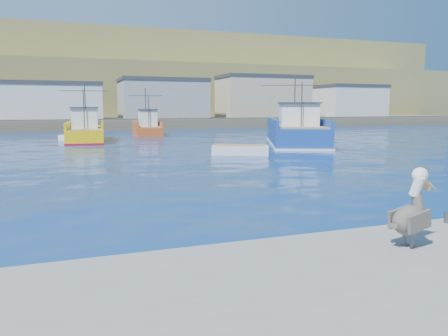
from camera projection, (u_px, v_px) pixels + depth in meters
name	position (u px, v px, depth m)	size (l,w,h in m)	color
ground	(290.00, 220.00, 14.17)	(260.00, 260.00, 0.00)	navy
dock_bollards	(376.00, 225.00, 11.11)	(36.20, 0.20, 0.30)	#4C4C4C
far_shore	(92.00, 86.00, 114.65)	(200.00, 81.00, 24.00)	brown
trawler_yellow_b	(86.00, 132.00, 46.31)	(5.04, 10.91, 6.43)	yellow
trawler_blue	(296.00, 132.00, 42.67)	(9.96, 14.89, 6.87)	navy
boat_orange	(147.00, 127.00, 56.59)	(4.40, 8.56, 6.09)	#C9521D
skiff_mid	(240.00, 151.00, 33.47)	(4.53, 3.00, 0.93)	silver
skiff_far	(283.00, 137.00, 49.99)	(2.29, 4.04, 0.83)	silver
skiff_extra	(75.00, 137.00, 48.82)	(3.58, 3.04, 0.77)	silver
pelican	(412.00, 213.00, 9.81)	(1.46, 0.75, 1.80)	#595451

